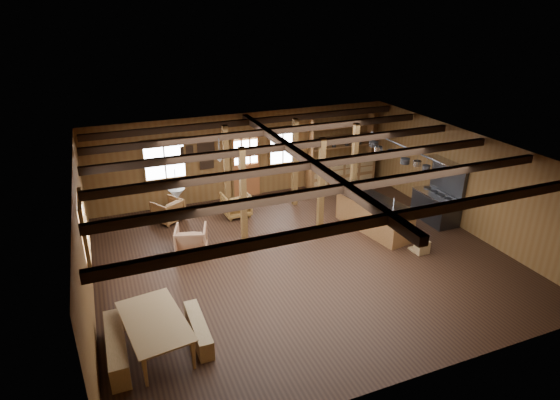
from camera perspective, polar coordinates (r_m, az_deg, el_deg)
name	(u,v)px	position (r m, az deg, el deg)	size (l,w,h in m)	color
room	(303,208)	(11.43, 2.79, -0.99)	(10.04, 9.04, 2.84)	black
ceiling_joists	(301,156)	(11.12, 2.54, 5.38)	(9.80, 8.82, 0.18)	black
timber_posts	(289,178)	(13.38, 1.11, 2.76)	(3.95, 2.35, 2.80)	#472C14
back_door	(246,171)	(15.48, -4.13, 3.56)	(1.02, 0.08, 2.15)	brown
window_back_left	(164,159)	(14.72, -13.91, 4.83)	(1.32, 0.06, 1.32)	white
window_back_right	(283,146)	(15.69, 0.33, 6.66)	(1.02, 0.06, 1.32)	white
window_left	(84,226)	(10.92, -22.81, -2.97)	(0.14, 1.24, 1.32)	white
notice_boards	(200,154)	(14.88, -9.73, 5.54)	(1.08, 0.03, 0.90)	silver
back_counter	(340,168)	(16.66, 7.37, 3.85)	(2.55, 0.60, 2.45)	brown
pendant_lamps	(200,174)	(11.33, -9.69, 3.12)	(1.86, 2.36, 0.66)	#313133
pot_rack	(399,156)	(12.89, 14.30, 5.27)	(0.40, 3.00, 0.44)	#313133
kitchen_island	(374,214)	(13.52, 11.36, -1.74)	(1.29, 2.61, 1.20)	brown
step_stool	(422,247)	(12.74, 16.90, -5.50)	(0.39, 0.28, 0.35)	olive
commercial_range	(438,201)	(14.56, 18.69, -0.17)	(0.78, 1.47, 1.81)	#313133
dining_table	(158,334)	(9.39, -14.67, -15.51)	(1.86, 1.04, 0.66)	#9C7647
bench_wall	(117,348)	(9.44, -19.29, -16.64)	(0.33, 1.76, 0.48)	olive
bench_aisle	(198,329)	(9.54, -9.91, -15.28)	(0.27, 1.46, 0.40)	olive
armchair_a	(168,210)	(14.22, -13.51, -1.25)	(0.74, 0.76, 0.69)	brown
armchair_b	(236,204)	(14.25, -5.38, -0.53)	(0.77, 0.80, 0.72)	brown
armchair_c	(191,240)	(12.35, -10.77, -4.78)	(0.78, 0.81, 0.73)	#946343
counter_pot	(354,185)	(14.04, 9.05, 1.86)	(0.31, 0.31, 0.19)	#ADB0B4
bowl	(358,194)	(13.51, 9.51, 0.70)	(0.28, 0.28, 0.07)	silver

